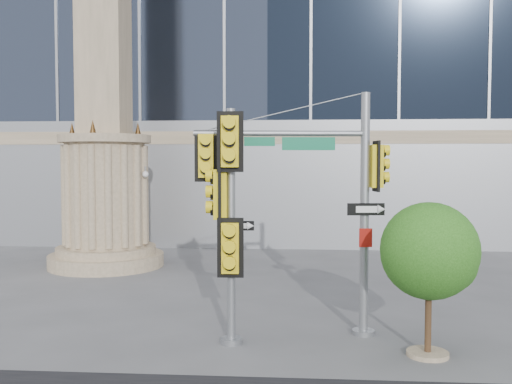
{
  "coord_description": "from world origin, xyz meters",
  "views": [
    {
      "loc": [
        1.42,
        -12.53,
        4.06
      ],
      "look_at": [
        0.36,
        2.0,
        3.29
      ],
      "focal_mm": 40.0,
      "sensor_mm": 36.0,
      "label": 1
    }
  ],
  "objects": [
    {
      "name": "secondary_signal_pole",
      "position": [
        -0.1,
        -0.18,
        3.07
      ],
      "size": [
        0.91,
        0.67,
        5.23
      ],
      "rotation": [
        0.0,
        0.0,
        0.04
      ],
      "color": "slate",
      "rests_on": "ground"
    },
    {
      "name": "monument",
      "position": [
        -6.0,
        9.0,
        5.52
      ],
      "size": [
        4.4,
        4.4,
        16.6
      ],
      "color": "gray",
      "rests_on": "ground"
    },
    {
      "name": "main_signal_pole",
      "position": [
        1.96,
        0.71,
        3.51
      ],
      "size": [
        4.39,
        0.91,
        5.66
      ],
      "rotation": [
        0.0,
        0.0,
        0.12
      ],
      "color": "slate",
      "rests_on": "ground"
    },
    {
      "name": "street_tree",
      "position": [
        4.19,
        -0.56,
        2.13
      ],
      "size": [
        2.08,
        2.03,
        3.23
      ],
      "color": "gray",
      "rests_on": "ground"
    },
    {
      "name": "ground",
      "position": [
        0.0,
        0.0,
        0.0
      ],
      "size": [
        120.0,
        120.0,
        0.0
      ],
      "primitive_type": "plane",
      "color": "#545456",
      "rests_on": "ground"
    }
  ]
}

